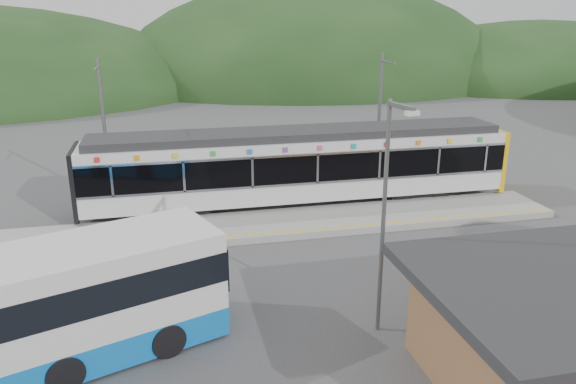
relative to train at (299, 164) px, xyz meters
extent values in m
plane|color=#4C4C4F|center=(-2.00, -6.00, -2.06)|extent=(120.00, 120.00, 0.00)
ellipsoid|color=#1E3D19|center=(14.00, 48.00, -2.06)|extent=(52.00, 39.00, 26.00)
ellipsoid|color=#1E3D19|center=(43.00, 42.00, -2.06)|extent=(44.00, 33.00, 16.00)
cube|color=#9E9E99|center=(-2.00, -2.70, -1.91)|extent=(26.00, 3.20, 0.30)
cube|color=yellow|center=(-2.00, -4.00, -1.76)|extent=(26.00, 0.10, 0.01)
cube|color=black|center=(-6.02, 0.00, -1.76)|extent=(3.20, 2.20, 0.56)
cube|color=black|center=(5.98, 0.00, -1.76)|extent=(3.20, 2.20, 0.56)
cube|color=silver|center=(-0.02, 0.00, -1.02)|extent=(20.00, 2.90, 0.92)
cube|color=black|center=(-0.02, 0.00, 0.16)|extent=(20.00, 2.96, 1.45)
cube|color=silver|center=(-0.02, -1.50, -0.51)|extent=(20.00, 0.05, 0.10)
cube|color=silver|center=(-0.02, -1.50, 0.84)|extent=(20.00, 0.05, 0.10)
cube|color=silver|center=(-0.02, 0.00, 1.11)|extent=(20.00, 2.90, 0.45)
cube|color=#2D2D30|center=(-0.02, 0.00, 1.52)|extent=(19.40, 2.50, 0.36)
cube|color=yellow|center=(10.10, 0.00, -0.16)|extent=(0.24, 2.92, 3.00)
cube|color=black|center=(-10.12, 0.00, -0.16)|extent=(0.20, 2.92, 3.00)
cube|color=silver|center=(-8.52, -1.50, 0.16)|extent=(0.10, 0.05, 1.35)
cube|color=silver|center=(-5.52, -1.50, 0.16)|extent=(0.10, 0.05, 1.35)
cube|color=silver|center=(-2.52, -1.50, 0.16)|extent=(0.10, 0.05, 1.35)
cube|color=silver|center=(0.48, -1.50, 0.16)|extent=(0.10, 0.05, 1.35)
cube|color=silver|center=(3.48, -1.50, 0.16)|extent=(0.10, 0.05, 1.35)
cube|color=silver|center=(6.48, -1.50, 0.16)|extent=(0.10, 0.05, 1.35)
cube|color=silver|center=(8.98, -1.50, 0.16)|extent=(0.10, 0.05, 1.35)
cube|color=red|center=(-9.02, -1.49, 1.12)|extent=(0.22, 0.04, 0.22)
cube|color=orange|center=(-7.42, -1.49, 1.12)|extent=(0.22, 0.04, 0.22)
cube|color=yellow|center=(-5.82, -1.49, 1.12)|extent=(0.22, 0.04, 0.22)
cube|color=green|center=(-4.22, -1.49, 1.12)|extent=(0.22, 0.04, 0.22)
cube|color=blue|center=(-2.62, -1.49, 1.12)|extent=(0.22, 0.04, 0.22)
cube|color=purple|center=(-1.02, -1.49, 1.12)|extent=(0.22, 0.04, 0.22)
cube|color=#E54C8C|center=(0.58, -1.49, 1.12)|extent=(0.22, 0.04, 0.22)
cube|color=#19A5A5|center=(2.18, -1.49, 1.12)|extent=(0.22, 0.04, 0.22)
cube|color=red|center=(3.78, -1.49, 1.12)|extent=(0.22, 0.04, 0.22)
cube|color=orange|center=(5.38, -1.49, 1.12)|extent=(0.22, 0.04, 0.22)
cube|color=yellow|center=(6.98, -1.49, 1.12)|extent=(0.22, 0.04, 0.22)
cube|color=green|center=(8.58, -1.49, 1.12)|extent=(0.22, 0.04, 0.22)
cylinder|color=slate|center=(-9.00, 2.60, 1.44)|extent=(0.18, 0.18, 7.00)
cube|color=slate|center=(-9.00, 1.80, 4.54)|extent=(0.08, 1.80, 0.08)
cylinder|color=slate|center=(5.00, 2.60, 1.44)|extent=(0.18, 0.18, 7.00)
cube|color=slate|center=(5.00, 1.80, 4.54)|extent=(0.08, 1.80, 0.08)
cylinder|color=black|center=(-9.50, -11.21, -1.58)|extent=(1.89, 2.98, 0.97)
cylinder|color=black|center=(-6.97, -10.27, -1.58)|extent=(1.89, 2.98, 0.97)
cylinder|color=slate|center=(-0.42, -11.45, 1.37)|extent=(0.12, 0.12, 6.86)
cube|color=slate|center=(-0.42, -11.97, 4.68)|extent=(0.30, 1.15, 0.12)
cube|color=silver|center=(-0.42, -12.48, 4.59)|extent=(0.37, 0.23, 0.12)
camera|label=1|loc=(-6.28, -25.18, 6.99)|focal=35.00mm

